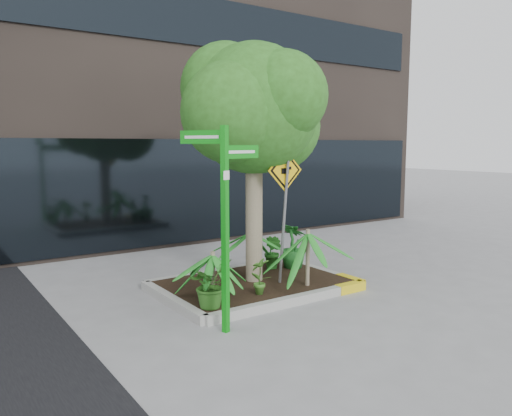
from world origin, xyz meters
TOP-DOWN VIEW (x-y plane):
  - ground at (0.00, 0.00)m, footprint 80.00×80.00m
  - planter at (0.23, 0.27)m, footprint 3.35×2.36m
  - tree at (0.24, 0.37)m, footprint 2.90×2.57m
  - palm_front at (0.81, -0.45)m, footprint 1.10×1.10m
  - palm_left at (-0.88, -0.13)m, footprint 0.84×0.84m
  - palm_back at (0.50, 0.85)m, footprint 0.92×0.92m
  - shrub_a at (-1.15, -0.51)m, footprint 0.88×0.88m
  - shrub_b at (1.40, 0.67)m, footprint 0.63×0.63m
  - shrub_c at (-0.16, -0.40)m, footprint 0.34×0.34m
  - shrub_d at (1.01, 0.81)m, footprint 0.41×0.41m
  - street_sign_post at (-1.24, -1.10)m, footprint 1.01×0.80m
  - cattle_sign at (0.51, -0.17)m, footprint 0.72×0.25m

SIDE VIEW (x-z plane):
  - ground at x=0.00m, z-range 0.00..0.00m
  - planter at x=0.23m, z-range 0.03..0.18m
  - shrub_c at x=-0.16m, z-range 0.15..0.77m
  - shrub_d at x=1.01m, z-range 0.15..0.83m
  - shrub_a at x=-1.15m, z-range 0.15..0.85m
  - shrub_b at x=1.40m, z-range 0.15..1.02m
  - palm_left at x=-0.88m, z-range 0.38..1.31m
  - palm_back at x=0.50m, z-range 0.40..1.42m
  - palm_front at x=0.81m, z-range 0.45..1.68m
  - cattle_sign at x=0.51m, z-range 0.56..2.91m
  - street_sign_post at x=-1.24m, z-range 0.33..3.15m
  - tree at x=0.24m, z-range 1.00..5.35m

